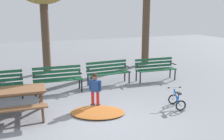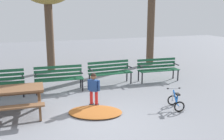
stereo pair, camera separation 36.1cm
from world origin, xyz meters
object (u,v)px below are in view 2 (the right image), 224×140
object	(u,v)px
picnic_table	(7,95)
park_bench_far_right	(158,68)
kids_bicycle	(176,102)
child_standing	(94,87)
park_bench_left	(59,76)
park_bench_right	(110,71)

from	to	relation	value
picnic_table	park_bench_far_right	bearing A→B (deg)	19.02
kids_bicycle	child_standing	bearing A→B (deg)	155.29
park_bench_left	kids_bicycle	size ratio (longest dim) A/B	2.66
park_bench_right	kids_bicycle	distance (m)	3.11
park_bench_left	park_bench_right	world-z (taller)	same
park_bench_left	park_bench_right	distance (m)	1.91
park_bench_right	park_bench_far_right	xyz separation A→B (m)	(1.91, -0.17, 0.00)
picnic_table	park_bench_right	xyz separation A→B (m)	(3.46, 2.02, -0.08)
park_bench_right	kids_bicycle	bearing A→B (deg)	-72.76
park_bench_far_right	kids_bicycle	bearing A→B (deg)	-109.58
picnic_table	park_bench_left	bearing A→B (deg)	48.78
picnic_table	kids_bicycle	bearing A→B (deg)	-12.10
park_bench_right	child_standing	bearing A→B (deg)	-120.57
picnic_table	child_standing	size ratio (longest dim) A/B	1.93
park_bench_far_right	kids_bicycle	size ratio (longest dim) A/B	2.66
park_bench_right	kids_bicycle	xyz separation A→B (m)	(0.92, -2.95, -0.31)
picnic_table	child_standing	bearing A→B (deg)	0.64
park_bench_right	park_bench_far_right	distance (m)	1.92
park_bench_far_right	child_standing	distance (m)	3.58
picnic_table	kids_bicycle	distance (m)	4.49
park_bench_left	park_bench_right	size ratio (longest dim) A/B	1.00
picnic_table	park_bench_right	size ratio (longest dim) A/B	1.16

